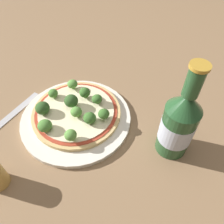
# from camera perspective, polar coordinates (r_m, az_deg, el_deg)

# --- Properties ---
(ground_plane) EXTENTS (3.00, 3.00, 0.00)m
(ground_plane) POSITION_cam_1_polar(r_m,az_deg,el_deg) (0.57, -8.27, -1.42)
(ground_plane) COLOR #846647
(plate) EXTENTS (0.28, 0.28, 0.01)m
(plate) POSITION_cam_1_polar(r_m,az_deg,el_deg) (0.56, -9.34, -1.58)
(plate) COLOR silver
(plate) RESTS_ON ground_plane
(pizza) EXTENTS (0.22, 0.22, 0.01)m
(pizza) POSITION_cam_1_polar(r_m,az_deg,el_deg) (0.56, -9.29, -0.08)
(pizza) COLOR tan
(pizza) RESTS_ON plate
(broccoli_floret_0) EXTENTS (0.03, 0.03, 0.03)m
(broccoli_floret_0) POSITION_cam_1_polar(r_m,az_deg,el_deg) (0.55, -3.94, 3.40)
(broccoli_floret_0) COLOR #6B8E51
(broccoli_floret_0) RESTS_ON pizza
(broccoli_floret_1) EXTENTS (0.03, 0.03, 0.03)m
(broccoli_floret_1) POSITION_cam_1_polar(r_m,az_deg,el_deg) (0.52, -5.85, -1.58)
(broccoli_floret_1) COLOR #6B8E51
(broccoli_floret_1) RESTS_ON pizza
(broccoli_floret_2) EXTENTS (0.03, 0.03, 0.03)m
(broccoli_floret_2) POSITION_cam_1_polar(r_m,az_deg,el_deg) (0.52, -2.18, -0.50)
(broccoli_floret_2) COLOR #6B8E51
(broccoli_floret_2) RESTS_ON pizza
(broccoli_floret_3) EXTENTS (0.03, 0.03, 0.03)m
(broccoli_floret_3) POSITION_cam_1_polar(r_m,az_deg,el_deg) (0.55, -10.62, 2.88)
(broccoli_floret_3) COLOR #6B8E51
(broccoli_floret_3) RESTS_ON pizza
(broccoli_floret_4) EXTENTS (0.03, 0.03, 0.03)m
(broccoli_floret_4) POSITION_cam_1_polar(r_m,az_deg,el_deg) (0.52, -17.16, -3.42)
(broccoli_floret_4) COLOR #6B8E51
(broccoli_floret_4) RESTS_ON pizza
(broccoli_floret_5) EXTENTS (0.03, 0.03, 0.02)m
(broccoli_floret_5) POSITION_cam_1_polar(r_m,az_deg,el_deg) (0.59, -15.13, 4.72)
(broccoli_floret_5) COLOR #6B8E51
(broccoli_floret_5) RESTS_ON pizza
(broccoli_floret_6) EXTENTS (0.03, 0.03, 0.03)m
(broccoli_floret_6) POSITION_cam_1_polar(r_m,az_deg,el_deg) (0.56, -17.69, 0.99)
(broccoli_floret_6) COLOR #6B8E51
(broccoli_floret_6) RESTS_ON pizza
(broccoli_floret_7) EXTENTS (0.03, 0.03, 0.03)m
(broccoli_floret_7) POSITION_cam_1_polar(r_m,az_deg,el_deg) (0.53, -9.45, 0.07)
(broccoli_floret_7) COLOR #6B8E51
(broccoli_floret_7) RESTS_ON pizza
(broccoli_floret_8) EXTENTS (0.03, 0.03, 0.03)m
(broccoli_floret_8) POSITION_cam_1_polar(r_m,az_deg,el_deg) (0.60, -10.29, 7.20)
(broccoli_floret_8) COLOR #6B8E51
(broccoli_floret_8) RESTS_ON pizza
(broccoli_floret_9) EXTENTS (0.03, 0.03, 0.03)m
(broccoli_floret_9) POSITION_cam_1_polar(r_m,az_deg,el_deg) (0.57, -7.59, 5.14)
(broccoli_floret_9) COLOR #6B8E51
(broccoli_floret_9) RESTS_ON pizza
(broccoli_floret_10) EXTENTS (0.03, 0.03, 0.03)m
(broccoli_floret_10) POSITION_cam_1_polar(r_m,az_deg,el_deg) (0.49, -10.77, -5.95)
(broccoli_floret_10) COLOR #6B8E51
(broccoli_floret_10) RESTS_ON pizza
(beer_bottle) EXTENTS (0.07, 0.07, 0.23)m
(beer_bottle) POSITION_cam_1_polar(r_m,az_deg,el_deg) (0.46, 16.99, -2.97)
(beer_bottle) COLOR #234C28
(beer_bottle) RESTS_ON ground_plane
(fork) EXTENTS (0.08, 0.20, 0.00)m
(fork) POSITION_cam_1_polar(r_m,az_deg,el_deg) (0.62, -25.16, -1.05)
(fork) COLOR #B2B2B7
(fork) RESTS_ON ground_plane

